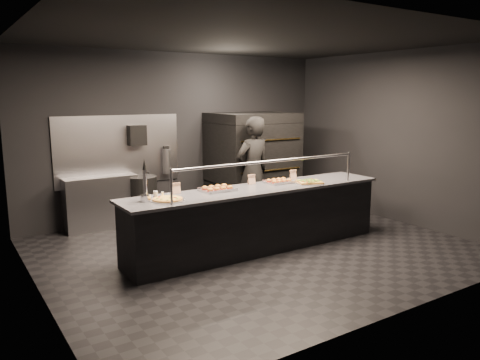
{
  "coord_description": "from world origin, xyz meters",
  "views": [
    {
      "loc": [
        -3.83,
        -5.4,
        2.23
      ],
      "look_at": [
        -0.18,
        0.2,
        1.02
      ],
      "focal_mm": 35.0,
      "sensor_mm": 36.0,
      "label": 1
    }
  ],
  "objects_px": {
    "square_pizza": "(310,182)",
    "worker": "(253,172)",
    "pizza_oven": "(252,163)",
    "towel_dispenser": "(137,135)",
    "slider_tray_b": "(279,181)",
    "slider_tray_a": "(217,189)",
    "round_pizza": "(167,199)",
    "trash_bin": "(143,200)",
    "fire_extinguisher": "(166,161)",
    "prep_shelf": "(101,203)",
    "service_counter": "(258,218)",
    "beer_tap": "(145,189)"
  },
  "relations": [
    {
      "from": "towel_dispenser",
      "to": "trash_bin",
      "type": "height_order",
      "value": "towel_dispenser"
    },
    {
      "from": "beer_tap",
      "to": "worker",
      "type": "xyz_separation_m",
      "value": [
        2.36,
        1.04,
        -0.13
      ]
    },
    {
      "from": "towel_dispenser",
      "to": "square_pizza",
      "type": "xyz_separation_m",
      "value": [
        1.75,
        -2.54,
        -0.61
      ]
    },
    {
      "from": "square_pizza",
      "to": "towel_dispenser",
      "type": "bearing_deg",
      "value": 124.61
    },
    {
      "from": "pizza_oven",
      "to": "towel_dispenser",
      "type": "bearing_deg",
      "value": 166.86
    },
    {
      "from": "trash_bin",
      "to": "worker",
      "type": "xyz_separation_m",
      "value": [
        1.57,
        -1.12,
        0.52
      ]
    },
    {
      "from": "square_pizza",
      "to": "worker",
      "type": "xyz_separation_m",
      "value": [
        -0.18,
        1.25,
        0.0
      ]
    },
    {
      "from": "prep_shelf",
      "to": "worker",
      "type": "bearing_deg",
      "value": -28.24
    },
    {
      "from": "pizza_oven",
      "to": "beer_tap",
      "type": "xyz_separation_m",
      "value": [
        -2.89,
        -1.84,
        0.11
      ]
    },
    {
      "from": "beer_tap",
      "to": "slider_tray_a",
      "type": "bearing_deg",
      "value": 4.16
    },
    {
      "from": "round_pizza",
      "to": "worker",
      "type": "distance_m",
      "value": 2.41
    },
    {
      "from": "round_pizza",
      "to": "fire_extinguisher",
      "type": "bearing_deg",
      "value": 65.92
    },
    {
      "from": "prep_shelf",
      "to": "beer_tap",
      "type": "height_order",
      "value": "beer_tap"
    },
    {
      "from": "prep_shelf",
      "to": "worker",
      "type": "height_order",
      "value": "worker"
    },
    {
      "from": "round_pizza",
      "to": "square_pizza",
      "type": "xyz_separation_m",
      "value": [
        2.3,
        -0.09,
        0.0
      ]
    },
    {
      "from": "slider_tray_b",
      "to": "trash_bin",
      "type": "relative_size",
      "value": 0.5
    },
    {
      "from": "round_pizza",
      "to": "prep_shelf",
      "type": "bearing_deg",
      "value": 93.74
    },
    {
      "from": "round_pizza",
      "to": "towel_dispenser",
      "type": "bearing_deg",
      "value": 77.41
    },
    {
      "from": "service_counter",
      "to": "towel_dispenser",
      "type": "bearing_deg",
      "value": 110.63
    },
    {
      "from": "service_counter",
      "to": "round_pizza",
      "type": "xyz_separation_m",
      "value": [
        -1.45,
        -0.05,
        0.47
      ]
    },
    {
      "from": "towel_dispenser",
      "to": "slider_tray_b",
      "type": "height_order",
      "value": "towel_dispenser"
    },
    {
      "from": "worker",
      "to": "round_pizza",
      "type": "bearing_deg",
      "value": 21.91
    },
    {
      "from": "worker",
      "to": "square_pizza",
      "type": "bearing_deg",
      "value": 91.65
    },
    {
      "from": "slider_tray_b",
      "to": "worker",
      "type": "bearing_deg",
      "value": 79.57
    },
    {
      "from": "pizza_oven",
      "to": "worker",
      "type": "height_order",
      "value": "pizza_oven"
    },
    {
      "from": "pizza_oven",
      "to": "towel_dispenser",
      "type": "xyz_separation_m",
      "value": [
        -2.1,
        0.49,
        0.58
      ]
    },
    {
      "from": "square_pizza",
      "to": "pizza_oven",
      "type": "bearing_deg",
      "value": 80.29
    },
    {
      "from": "slider_tray_b",
      "to": "square_pizza",
      "type": "xyz_separation_m",
      "value": [
        0.36,
        -0.29,
        -0.01
      ]
    },
    {
      "from": "pizza_oven",
      "to": "prep_shelf",
      "type": "height_order",
      "value": "pizza_oven"
    },
    {
      "from": "service_counter",
      "to": "trash_bin",
      "type": "relative_size",
      "value": 4.84
    },
    {
      "from": "pizza_oven",
      "to": "fire_extinguisher",
      "type": "height_order",
      "value": "pizza_oven"
    },
    {
      "from": "prep_shelf",
      "to": "slider_tray_a",
      "type": "distance_m",
      "value": 2.45
    },
    {
      "from": "towel_dispenser",
      "to": "square_pizza",
      "type": "height_order",
      "value": "towel_dispenser"
    },
    {
      "from": "pizza_oven",
      "to": "towel_dispenser",
      "type": "height_order",
      "value": "pizza_oven"
    },
    {
      "from": "towel_dispenser",
      "to": "beer_tap",
      "type": "relative_size",
      "value": 0.65
    },
    {
      "from": "slider_tray_a",
      "to": "trash_bin",
      "type": "relative_size",
      "value": 0.59
    },
    {
      "from": "prep_shelf",
      "to": "trash_bin",
      "type": "bearing_deg",
      "value": -8.13
    },
    {
      "from": "pizza_oven",
      "to": "trash_bin",
      "type": "relative_size",
      "value": 2.26
    },
    {
      "from": "slider_tray_a",
      "to": "square_pizza",
      "type": "height_order",
      "value": "slider_tray_a"
    },
    {
      "from": "prep_shelf",
      "to": "square_pizza",
      "type": "relative_size",
      "value": 2.69
    },
    {
      "from": "service_counter",
      "to": "square_pizza",
      "type": "height_order",
      "value": "service_counter"
    },
    {
      "from": "slider_tray_a",
      "to": "square_pizza",
      "type": "xyz_separation_m",
      "value": [
        1.45,
        -0.29,
        -0.01
      ]
    },
    {
      "from": "service_counter",
      "to": "pizza_oven",
      "type": "bearing_deg",
      "value": 57.73
    },
    {
      "from": "worker",
      "to": "towel_dispenser",
      "type": "bearing_deg",
      "value": -46.16
    },
    {
      "from": "beer_tap",
      "to": "round_pizza",
      "type": "height_order",
      "value": "beer_tap"
    },
    {
      "from": "fire_extinguisher",
      "to": "service_counter",
      "type": "bearing_deg",
      "value": -81.7
    },
    {
      "from": "fire_extinguisher",
      "to": "slider_tray_a",
      "type": "xyz_separation_m",
      "value": [
        -0.25,
        -2.26,
        -0.11
      ]
    },
    {
      "from": "fire_extinguisher",
      "to": "worker",
      "type": "height_order",
      "value": "worker"
    },
    {
      "from": "slider_tray_b",
      "to": "trash_bin",
      "type": "xyz_separation_m",
      "value": [
        -1.39,
        2.08,
        -0.52
      ]
    },
    {
      "from": "service_counter",
      "to": "slider_tray_a",
      "type": "height_order",
      "value": "service_counter"
    }
  ]
}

